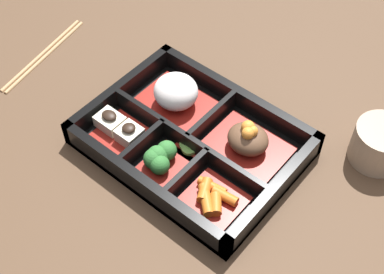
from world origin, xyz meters
name	(u,v)px	position (x,y,z in m)	size (l,w,h in m)	color
ground_plane	(192,147)	(0.00, 0.00, 0.00)	(3.00, 3.00, 0.00)	#4C3523
bento_base	(192,145)	(0.00, 0.00, 0.01)	(0.31, 0.23, 0.01)	black
bento_rim	(190,140)	(0.00, 0.00, 0.02)	(0.31, 0.23, 0.04)	black
bowl_rice	(176,94)	(-0.07, 0.04, 0.04)	(0.12, 0.09, 0.06)	maroon
bowl_stew	(248,141)	(0.07, 0.04, 0.03)	(0.12, 0.09, 0.05)	maroon
bowl_tofu	(120,129)	(-0.09, -0.06, 0.02)	(0.08, 0.07, 0.03)	maroon
bowl_greens	(160,159)	(-0.01, -0.06, 0.03)	(0.06, 0.07, 0.04)	maroon
bowl_carrots	(213,197)	(0.09, -0.06, 0.02)	(0.08, 0.07, 0.02)	maroon
bowl_pickles	(189,147)	(0.00, -0.01, 0.02)	(0.04, 0.04, 0.01)	maroon
tea_cup	(380,143)	(0.22, 0.16, 0.03)	(0.08, 0.08, 0.06)	gray
chopsticks	(44,54)	(-0.33, -0.01, 0.00)	(0.05, 0.21, 0.01)	#A87F51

